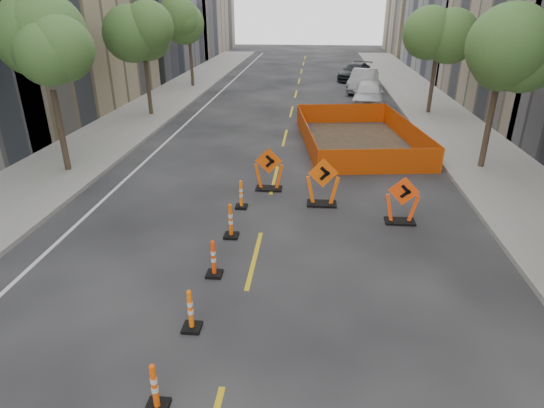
# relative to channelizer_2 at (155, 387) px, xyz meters

# --- Properties ---
(ground_plane) EXTENTS (140.00, 140.00, 0.00)m
(ground_plane) POSITION_rel_channelizer_2_xyz_m (1.01, 1.07, -0.49)
(ground_plane) COLOR black
(sidewalk_left) EXTENTS (4.00, 90.00, 0.15)m
(sidewalk_left) POSITION_rel_channelizer_2_xyz_m (-7.99, 13.07, -0.42)
(sidewalk_left) COLOR gray
(sidewalk_left) RESTS_ON ground
(sidewalk_right) EXTENTS (4.00, 90.00, 0.15)m
(sidewalk_right) POSITION_rel_channelizer_2_xyz_m (10.01, 13.07, -0.42)
(sidewalk_right) COLOR gray
(sidewalk_right) RESTS_ON ground
(tree_l_b) EXTENTS (2.80, 2.80, 5.95)m
(tree_l_b) POSITION_rel_channelizer_2_xyz_m (-7.39, 11.07, 4.03)
(tree_l_b) COLOR #382B1E
(tree_l_b) RESTS_ON ground
(tree_l_c) EXTENTS (2.80, 2.80, 5.95)m
(tree_l_c) POSITION_rel_channelizer_2_xyz_m (-7.39, 21.07, 4.03)
(tree_l_c) COLOR #382B1E
(tree_l_c) RESTS_ON ground
(tree_l_d) EXTENTS (2.80, 2.80, 5.95)m
(tree_l_d) POSITION_rel_channelizer_2_xyz_m (-7.39, 31.07, 4.03)
(tree_l_d) COLOR #382B1E
(tree_l_d) RESTS_ON ground
(tree_r_b) EXTENTS (2.80, 2.80, 5.95)m
(tree_r_b) POSITION_rel_channelizer_2_xyz_m (9.41, 13.07, 4.03)
(tree_r_b) COLOR #382B1E
(tree_r_b) RESTS_ON ground
(tree_r_c) EXTENTS (2.80, 2.80, 5.95)m
(tree_r_c) POSITION_rel_channelizer_2_xyz_m (9.41, 23.07, 4.03)
(tree_r_c) COLOR #382B1E
(tree_r_c) RESTS_ON ground
(channelizer_2) EXTENTS (0.39, 0.39, 0.98)m
(channelizer_2) POSITION_rel_channelizer_2_xyz_m (0.00, 0.00, 0.00)
(channelizer_2) COLOR #E74E09
(channelizer_2) RESTS_ON ground
(channelizer_3) EXTENTS (0.39, 0.39, 0.99)m
(channelizer_3) POSITION_rel_channelizer_2_xyz_m (0.06, 2.08, 0.00)
(channelizer_3) COLOR orange
(channelizer_3) RESTS_ON ground
(channelizer_4) EXTENTS (0.40, 0.40, 1.01)m
(channelizer_4) POSITION_rel_channelizer_2_xyz_m (0.10, 4.17, 0.01)
(channelizer_4) COLOR red
(channelizer_4) RESTS_ON ground
(channelizer_5) EXTENTS (0.42, 0.42, 1.07)m
(channelizer_5) POSITION_rel_channelizer_2_xyz_m (0.17, 6.25, 0.04)
(channelizer_5) COLOR #D64E09
(channelizer_5) RESTS_ON ground
(channelizer_6) EXTENTS (0.39, 0.39, 0.99)m
(channelizer_6) POSITION_rel_channelizer_2_xyz_m (0.14, 8.33, 0.00)
(channelizer_6) COLOR #FF680A
(channelizer_6) RESTS_ON ground
(chevron_sign_left) EXTENTS (1.10, 0.69, 1.61)m
(chevron_sign_left) POSITION_rel_channelizer_2_xyz_m (0.90, 10.04, 0.31)
(chevron_sign_left) COLOR #D64B09
(chevron_sign_left) RESTS_ON ground
(chevron_sign_center) EXTENTS (1.21, 0.84, 1.68)m
(chevron_sign_center) POSITION_rel_channelizer_2_xyz_m (2.84, 8.83, 0.35)
(chevron_sign_center) COLOR #F4580A
(chevron_sign_center) RESTS_ON ground
(chevron_sign_right) EXTENTS (1.11, 0.77, 1.54)m
(chevron_sign_right) POSITION_rel_channelizer_2_xyz_m (5.29, 7.70, 0.28)
(chevron_sign_right) COLOR #FF430A
(chevron_sign_right) RESTS_ON ground
(safety_fence) EXTENTS (6.15, 9.14, 1.07)m
(safety_fence) POSITION_rel_channelizer_2_xyz_m (4.58, 16.28, 0.04)
(safety_fence) COLOR orange
(safety_fence) RESTS_ON ground
(parked_car_near) EXTENTS (2.53, 5.07, 1.66)m
(parked_car_near) POSITION_rel_channelizer_2_xyz_m (5.92, 24.98, 0.34)
(parked_car_near) COLOR silver
(parked_car_near) RESTS_ON ground
(parked_car_mid) EXTENTS (2.86, 5.26, 1.65)m
(parked_car_mid) POSITION_rel_channelizer_2_xyz_m (6.07, 30.51, 0.33)
(parked_car_mid) COLOR gray
(parked_car_mid) RESTS_ON ground
(parked_car_far) EXTENTS (3.61, 5.27, 1.42)m
(parked_car_far) POSITION_rel_channelizer_2_xyz_m (5.87, 36.05, 0.22)
(parked_car_far) COLOR black
(parked_car_far) RESTS_ON ground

